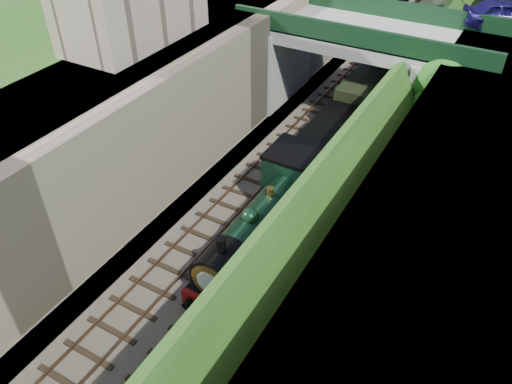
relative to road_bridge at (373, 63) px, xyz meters
name	(u,v)px	position (x,y,z in m)	size (l,w,h in m)	color
trackbed	(329,141)	(-0.94, -4.00, -3.98)	(10.00, 90.00, 0.20)	#473F38
retaining_wall	(255,74)	(-6.44, -4.00, -0.58)	(1.00, 90.00, 7.00)	#756B56
street_plateau_left	(210,63)	(-9.94, -4.00, -0.58)	(6.00, 90.00, 7.00)	#262628
street_plateau_right	(501,140)	(8.56, -4.00, -0.95)	(8.00, 90.00, 6.25)	#262628
embankment_slope	(408,136)	(4.05, -5.42, -1.34)	(4.31, 90.00, 6.36)	#1E4714
track_left	(301,131)	(-2.94, -4.00, -3.83)	(2.50, 90.00, 0.20)	black
track_right	(347,144)	(0.26, -4.00, -3.83)	(2.50, 90.00, 0.20)	black
road_bridge	(373,63)	(0.00, 0.00, 0.00)	(16.00, 6.40, 7.25)	gray
building_near	(132,2)	(-10.44, -10.00, 4.92)	(4.00, 8.00, 4.00)	gray
tree	(447,85)	(4.97, -2.09, 0.57)	(3.60, 3.80, 6.60)	black
car_blue	(505,14)	(6.47, 4.13, 3.01)	(1.97, 4.90, 1.67)	#17124F
locomotive	(268,220)	(0.26, -14.55, -2.18)	(3.10, 10.23, 3.83)	black
tender	(330,150)	(0.26, -7.18, -2.46)	(2.70, 6.00, 3.05)	black
coach_front	(397,64)	(0.26, 5.42, -2.03)	(2.90, 18.00, 3.70)	black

